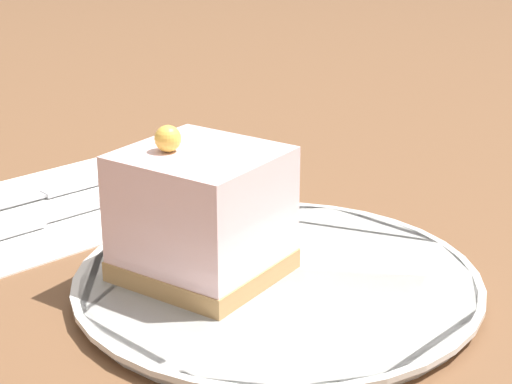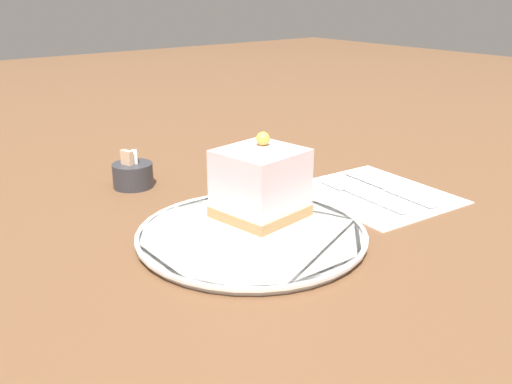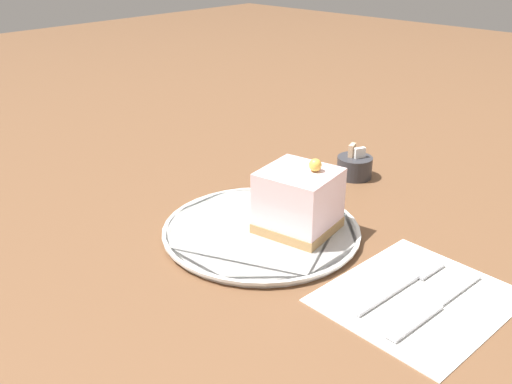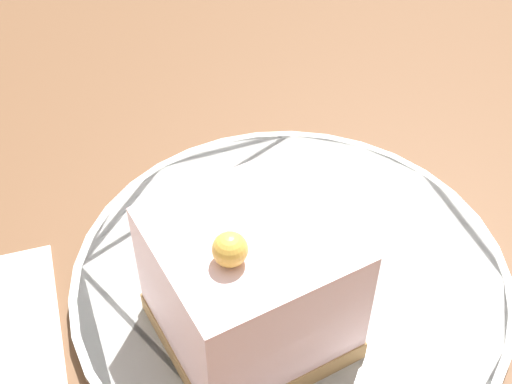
% 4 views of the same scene
% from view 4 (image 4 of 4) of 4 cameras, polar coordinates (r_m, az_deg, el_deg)
% --- Properties ---
extents(ground_plane, '(4.00, 4.00, 0.00)m').
position_cam_4_polar(ground_plane, '(0.45, 1.45, -9.85)').
color(ground_plane, brown).
extents(plate, '(0.28, 0.28, 0.01)m').
position_cam_4_polar(plate, '(0.46, 2.81, -6.83)').
color(plate, silver).
rests_on(plate, ground_plane).
extents(cake_slice, '(0.11, 0.11, 0.11)m').
position_cam_4_polar(cake_slice, '(0.40, -0.48, -7.53)').
color(cake_slice, '#AD8451').
rests_on(cake_slice, plate).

